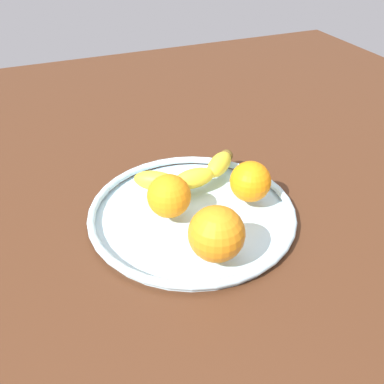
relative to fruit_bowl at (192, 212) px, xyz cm
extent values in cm
cube|color=#482716|center=(0.00, 0.00, -2.92)|extent=(167.20, 167.20, 4.00)
cylinder|color=silver|center=(0.00, 0.00, -0.62)|extent=(30.72, 30.72, 0.60)
torus|color=silver|center=(0.00, 0.00, 0.28)|extent=(32.00, 32.00, 1.20)
ellipsoid|color=yellow|center=(-3.49, 6.92, 2.51)|extent=(7.84, 6.82, 3.25)
ellipsoid|color=yellow|center=(2.46, 5.25, 2.51)|extent=(7.47, 3.67, 3.25)
ellipsoid|color=yellow|center=(8.17, 7.61, 2.51)|extent=(7.61, 7.26, 3.25)
ellipsoid|color=brown|center=(10.63, 9.78, 2.51)|extent=(3.00, 3.03, 2.27)
sphere|color=orange|center=(-3.66, -0.32, 4.15)|extent=(6.54, 6.54, 6.54)
sphere|color=orange|center=(-1.05, -10.85, 4.64)|extent=(7.52, 7.52, 7.52)
sphere|color=orange|center=(9.29, -1.12, 4.09)|extent=(6.41, 6.41, 6.41)
camera|label=1|loc=(-20.16, -48.85, 41.19)|focal=40.41mm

